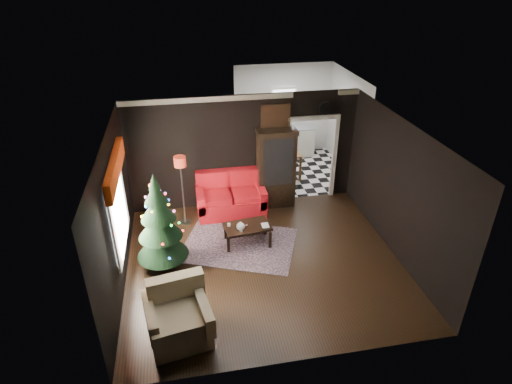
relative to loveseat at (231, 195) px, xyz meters
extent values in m
plane|color=black|center=(0.40, -2.05, -0.50)|extent=(5.50, 5.50, 0.00)
plane|color=white|center=(0.40, -2.05, 2.30)|extent=(5.50, 5.50, 0.00)
plane|color=black|center=(0.40, 0.45, 0.90)|extent=(5.50, 0.00, 5.50)
plane|color=black|center=(0.40, -4.55, 0.90)|extent=(5.50, 0.00, 5.50)
plane|color=black|center=(-2.35, -2.05, 0.90)|extent=(0.00, 5.50, 5.50)
plane|color=black|center=(3.15, -2.05, 0.90)|extent=(0.00, 5.50, 5.50)
cube|color=white|center=(-2.31, -1.85, 0.95)|extent=(0.05, 1.60, 1.40)
cube|color=#A2300A|center=(-2.23, -1.85, 1.77)|extent=(0.12, 2.10, 0.35)
plane|color=white|center=(2.10, 1.95, -0.50)|extent=(3.00, 3.00, 0.00)
cube|color=white|center=(2.10, 3.40, 1.20)|extent=(0.70, 0.06, 0.70)
cube|color=#412739|center=(-0.02, -1.37, -0.49)|extent=(2.82, 2.46, 0.01)
cylinder|color=white|center=(-0.21, -1.27, -0.02)|extent=(0.08, 0.08, 0.06)
cylinder|color=white|center=(0.01, -1.53, -0.02)|extent=(0.07, 0.07, 0.05)
imported|color=tan|center=(0.48, -1.41, 0.05)|extent=(0.15, 0.02, 0.21)
cylinder|color=silver|center=(2.35, 0.40, 1.88)|extent=(0.32, 0.32, 0.06)
cube|color=#A17B49|center=(1.15, 0.41, 1.75)|extent=(0.62, 0.05, 0.52)
cube|color=silver|center=(2.10, 3.15, -0.05)|extent=(1.80, 0.60, 0.90)
camera|label=1|loc=(-1.03, -8.85, 4.93)|focal=29.75mm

